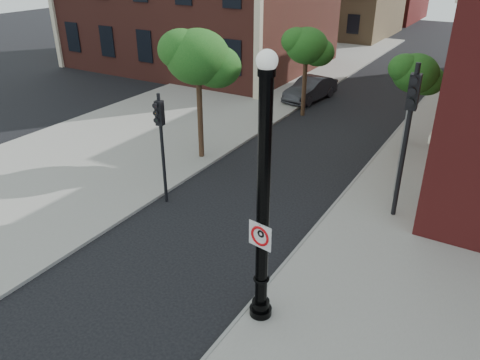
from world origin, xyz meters
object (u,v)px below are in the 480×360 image
Objects in this scene: parked_car at (310,89)px; traffic_signal_left at (161,131)px; no_parking_sign at (260,236)px; traffic_signal_right at (409,119)px; lamppost at (263,212)px.

traffic_signal_left is at bearing -79.78° from parked_car.
traffic_signal_right is (1.62, 7.07, 1.07)m from no_parking_sign.
parked_car is at bearing 121.14° from traffic_signal_right.
no_parking_sign is (0.03, -0.17, -0.55)m from lamppost.
no_parking_sign is 0.15× the size of parked_car.
traffic_signal_left reaches higher than no_parking_sign.
no_parking_sign is at bearing -62.38° from parked_car.
lamppost is 1.64× the size of traffic_signal_left.
traffic_signal_left is at bearing -161.09° from traffic_signal_right.
traffic_signal_right is at bearing 86.32° from no_parking_sign.
traffic_signal_left is at bearing 149.12° from lamppost.
no_parking_sign is at bearing -80.17° from lamppost.
parked_car is 15.18m from traffic_signal_left.
parked_car is at bearing 82.77° from traffic_signal_left.
lamppost is 1.25× the size of traffic_signal_right.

